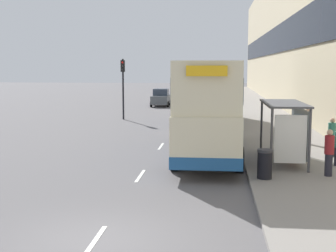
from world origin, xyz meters
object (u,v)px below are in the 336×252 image
Objects in this scene: car_2 at (182,87)px; litter_bin at (265,164)px; double_decker_bus_near at (209,106)px; pedestrian_1 at (308,126)px; pedestrian_at_shelter at (329,152)px; bus_shelter at (289,121)px; car_0 at (210,96)px; traffic_light_far_kerb at (123,79)px; car_1 at (161,98)px; pedestrian_3 at (332,137)px; double_decker_bus_ahead at (211,92)px.

car_2 is 60.00m from litter_bin.
double_decker_bus_near is at bearing 112.36° from litter_bin.
pedestrian_at_shelter is at bearing -94.76° from pedestrian_1.
pedestrian_1 is at bearing 71.14° from bus_shelter.
bus_shelter is 2.59m from pedestrian_at_shelter.
traffic_light_far_kerb is (-6.59, -16.55, 2.27)m from car_0.
pedestrian_1 is (10.45, -24.22, 0.21)m from car_1.
pedestrian_1 is (10.24, -51.70, 0.23)m from car_2.
bus_shelter is 2.46× the size of pedestrian_at_shelter.
pedestrian_at_shelter is at bearing -58.84° from traffic_light_far_kerb.
pedestrian_3 is (1.02, 3.90, 0.00)m from pedestrian_at_shelter.
car_0 is (-0.25, 18.56, -1.38)m from double_decker_bus_ahead.
pedestrian_1 is (0.60, 7.23, 0.08)m from pedestrian_at_shelter.
pedestrian_3 is 19.36m from traffic_light_far_kerb.
double_decker_bus_ahead is at bearing 90.19° from double_decker_bus_near.
car_0 is at bearing 100.36° from pedestrian_3.
car_2 reaches higher than litter_bin.
car_1 is at bearing -143.58° from car_0.
pedestrian_at_shelter is (9.63, -58.93, 0.15)m from car_2.
double_decker_bus_near is 6.38m from pedestrian_at_shelter.
car_2 is 0.85× the size of traffic_light_far_kerb.
double_decker_bus_ahead is 9.76× the size of litter_bin.
pedestrian_1 reaches higher than car_0.
double_decker_bus_near reaches higher than litter_bin.
pedestrian_1 is at bearing -61.81° from double_decker_bus_ahead.
double_decker_bus_ahead is 13.96m from pedestrian_3.
car_0 reaches higher than litter_bin.
car_0 is 17.96m from traffic_light_far_kerb.
pedestrian_at_shelter is 0.92× the size of pedestrian_1.
litter_bin is at bearing -65.14° from traffic_light_far_kerb.
double_decker_bus_near is 5.61m from pedestrian_3.
double_decker_bus_near is at bearing -89.47° from car_0.
double_decker_bus_near and double_decker_bus_ahead have the same top height.
pedestrian_at_shelter is 2.46m from litter_bin.
car_2 is (-5.17, 42.25, -1.42)m from double_decker_bus_ahead.
pedestrian_1 is at bearing 69.41° from litter_bin.
pedestrian_3 is at bearing -79.64° from car_0.
pedestrian_3 is (10.86, -27.55, 0.13)m from car_1.
car_0 is at bearing 100.74° from pedestrian_1.
traffic_light_far_kerb is (-1.66, -40.24, 2.31)m from car_2.
pedestrian_3 reaches higher than pedestrian_at_shelter.
pedestrian_at_shelter reaches higher than car_2.
litter_bin is at bearing -165.08° from pedestrian_at_shelter.
car_2 is 2.34× the size of pedestrian_at_shelter.
bus_shelter is 4.00× the size of litter_bin.
bus_shelter is at bearing -141.03° from pedestrian_3.
car_0 is at bearing 68.29° from traffic_light_far_kerb.
traffic_light_far_kerb reaches higher than car_1.
pedestrian_1 is (1.73, 5.06, -0.78)m from bus_shelter.
double_decker_bus_ahead reaches higher than bus_shelter.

